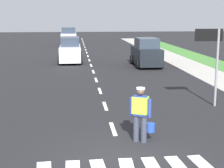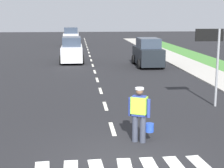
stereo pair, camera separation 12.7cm
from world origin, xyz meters
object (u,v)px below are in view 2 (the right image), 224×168
object	(u,v)px
car_oncoming_third	(71,37)
car_parked_far	(148,53)
lane_direction_sign	(213,49)
car_oncoming_second	(72,51)
road_worker	(140,112)

from	to	relation	value
car_oncoming_third	car_parked_far	distance (m)	18.82
lane_direction_sign	car_oncoming_second	bearing A→B (deg)	112.19
lane_direction_sign	car_oncoming_second	distance (m)	15.65
car_parked_far	road_worker	bearing A→B (deg)	-102.17
car_oncoming_third	car_oncoming_second	bearing A→B (deg)	-88.88
car_oncoming_second	car_parked_far	size ratio (longest dim) A/B	1.05
road_worker	car_parked_far	size ratio (longest dim) A/B	0.41
road_worker	car_parked_far	xyz separation A→B (m)	(3.33, 15.46, 0.03)
road_worker	car_parked_far	world-z (taller)	car_parked_far
car_oncoming_third	car_parked_far	world-z (taller)	car_oncoming_third
road_worker	car_oncoming_third	world-z (taller)	car_oncoming_third
lane_direction_sign	car_parked_far	world-z (taller)	lane_direction_sign
road_worker	lane_direction_sign	xyz separation A→B (m)	(3.63, 3.84, 1.48)
car_oncoming_second	car_oncoming_third	world-z (taller)	car_oncoming_third
lane_direction_sign	car_oncoming_third	size ratio (longest dim) A/B	0.77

